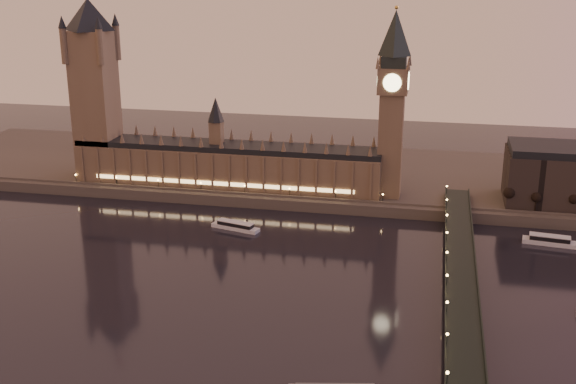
% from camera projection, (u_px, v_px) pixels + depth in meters
% --- Properties ---
extents(ground, '(700.00, 700.00, 0.00)m').
position_uv_depth(ground, '(238.00, 288.00, 306.26)').
color(ground, black).
rests_on(ground, ground).
extents(far_embankment, '(560.00, 130.00, 6.00)m').
position_uv_depth(far_embankment, '(355.00, 176.00, 453.14)').
color(far_embankment, '#423D35').
rests_on(far_embankment, ground).
extents(palace_of_westminster, '(180.00, 26.62, 52.00)m').
position_uv_depth(palace_of_westminster, '(227.00, 159.00, 420.05)').
color(palace_of_westminster, brown).
rests_on(palace_of_westminster, ground).
extents(victoria_tower, '(31.68, 31.68, 118.00)m').
position_uv_depth(victoria_tower, '(94.00, 79.00, 422.02)').
color(victoria_tower, brown).
rests_on(victoria_tower, ground).
extents(big_ben, '(17.68, 17.68, 104.00)m').
position_uv_depth(big_ben, '(393.00, 93.00, 388.70)').
color(big_ben, brown).
rests_on(big_ben, ground).
extents(westminster_bridge, '(13.20, 260.00, 15.30)m').
position_uv_depth(westminster_bridge, '(460.00, 296.00, 286.73)').
color(westminster_bridge, black).
rests_on(westminster_bridge, ground).
extents(bare_tree_0, '(5.66, 5.66, 11.51)m').
position_uv_depth(bare_tree_0, '(506.00, 194.00, 380.56)').
color(bare_tree_0, black).
rests_on(bare_tree_0, ground).
extents(bare_tree_1, '(5.66, 5.66, 11.51)m').
position_uv_depth(bare_tree_1, '(539.00, 196.00, 377.30)').
color(bare_tree_1, black).
rests_on(bare_tree_1, ground).
extents(bare_tree_2, '(5.66, 5.66, 11.51)m').
position_uv_depth(bare_tree_2, '(573.00, 199.00, 374.03)').
color(bare_tree_2, black).
rests_on(bare_tree_2, ground).
extents(cruise_boat_a, '(26.62, 12.06, 4.17)m').
position_uv_depth(cruise_boat_a, '(235.00, 226.00, 371.83)').
color(cruise_boat_a, silver).
rests_on(cruise_boat_a, ground).
extents(cruise_boat_b, '(25.89, 9.48, 4.67)m').
position_uv_depth(cruise_boat_b, '(550.00, 240.00, 352.18)').
color(cruise_boat_b, silver).
rests_on(cruise_boat_b, ground).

